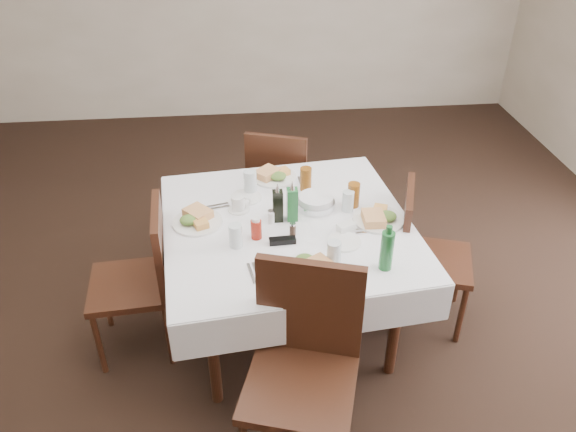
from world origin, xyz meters
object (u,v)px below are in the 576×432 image
(chair_south, at_px, (304,356))
(coffee_mug, at_px, (239,204))
(water_n, at_px, (250,182))
(bread_basket, at_px, (316,202))
(chair_north, at_px, (280,179))
(dining_table, at_px, (288,234))
(chair_east, at_px, (421,249))
(water_s, at_px, (334,253))
(oil_cruet_green, at_px, (292,203))
(green_bottle, at_px, (387,250))
(water_w, at_px, (236,236))
(oil_cruet_dark, at_px, (278,205))
(chair_west, at_px, (144,272))
(ketchup_bottle, at_px, (256,229))
(water_e, at_px, (348,201))

(chair_south, relative_size, coffee_mug, 7.55)
(water_n, distance_m, bread_basket, 0.42)
(chair_north, bearing_deg, dining_table, -92.20)
(chair_east, height_order, water_s, chair_east)
(water_s, distance_m, oil_cruet_green, 0.45)
(dining_table, bearing_deg, green_bottle, -45.31)
(chair_north, relative_size, water_w, 7.03)
(chair_south, xyz_separation_m, chair_east, (0.80, 0.83, -0.07))
(chair_east, xyz_separation_m, oil_cruet_dark, (-0.85, 0.02, 0.35))
(dining_table, distance_m, chair_east, 0.81)
(chair_east, xyz_separation_m, chair_west, (-1.60, -0.08, 0.01))
(water_s, height_order, oil_cruet_green, oil_cruet_green)
(oil_cruet_green, relative_size, ketchup_bottle, 1.97)
(water_w, height_order, oil_cruet_dark, oil_cruet_dark)
(chair_south, relative_size, water_w, 7.97)
(chair_north, xyz_separation_m, chair_west, (-0.84, -0.99, 0.01))
(dining_table, xyz_separation_m, chair_east, (0.80, 0.01, -0.17))
(chair_west, height_order, bread_basket, chair_west)
(green_bottle, bearing_deg, chair_east, 51.98)
(bread_basket, xyz_separation_m, ketchup_bottle, (-0.36, -0.27, 0.02))
(water_n, distance_m, oil_cruet_green, 0.39)
(chair_east, xyz_separation_m, ketchup_bottle, (-0.97, -0.14, 0.30))
(water_e, xyz_separation_m, oil_cruet_dark, (-0.41, -0.06, 0.04))
(green_bottle, bearing_deg, ketchup_bottle, 152.68)
(chair_east, relative_size, bread_basket, 4.09)
(oil_cruet_dark, relative_size, oil_cruet_green, 0.95)
(oil_cruet_green, bearing_deg, oil_cruet_dark, -179.32)
(chair_north, xyz_separation_m, water_e, (0.32, -0.83, 0.31))
(ketchup_bottle, bearing_deg, chair_east, 7.93)
(dining_table, relative_size, oil_cruet_green, 6.02)
(water_w, bearing_deg, chair_west, 167.00)
(dining_table, distance_m, oil_cruet_dark, 0.19)
(water_w, bearing_deg, ketchup_bottle, 30.03)
(coffee_mug, bearing_deg, ketchup_bottle, -73.28)
(oil_cruet_green, relative_size, coffee_mug, 1.82)
(chair_north, distance_m, water_n, 0.69)
(dining_table, height_order, bread_basket, bread_basket)
(oil_cruet_dark, relative_size, ketchup_bottle, 1.87)
(chair_north, relative_size, green_bottle, 3.65)
(chair_east, height_order, oil_cruet_dark, oil_cruet_dark)
(dining_table, relative_size, chair_west, 1.61)
(dining_table, xyz_separation_m, chair_west, (-0.81, -0.07, -0.15))
(chair_north, bearing_deg, water_e, -69.00)
(water_n, height_order, water_s, water_n)
(water_w, height_order, coffee_mug, water_w)
(water_n, xyz_separation_m, oil_cruet_dark, (0.14, -0.32, 0.03))
(chair_north, bearing_deg, chair_south, -91.35)
(chair_north, height_order, chair_south, chair_south)
(water_e, height_order, bread_basket, water_e)
(chair_north, height_order, oil_cruet_dark, oil_cruet_dark)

